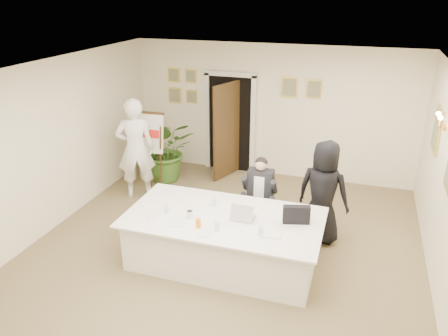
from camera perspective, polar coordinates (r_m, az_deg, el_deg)
floor at (r=6.81m, az=-0.69°, el=-11.75°), size 7.00×7.00×0.00m
ceiling at (r=5.71m, az=-0.82°, el=12.11°), size 6.00×7.00×0.02m
wall_back at (r=9.33m, az=6.22°, el=7.31°), size 6.00×0.10×2.80m
wall_left at (r=7.58m, az=-22.79°, el=1.99°), size 0.10×7.00×2.80m
doorway at (r=9.47m, az=0.65°, el=5.44°), size 1.14×0.86×2.20m
pictures_back_wall at (r=9.38m, az=1.44°, el=10.36°), size 3.40×0.06×0.80m
pictures_right_wall at (r=6.94m, az=26.70°, el=2.61°), size 0.06×2.20×0.80m
wall_sconce at (r=6.83m, az=26.63°, el=5.43°), size 0.20×0.30×0.24m
conference_table at (r=6.53m, az=-0.05°, el=-9.28°), size 2.84×1.51×0.78m
seated_man at (r=7.26m, az=4.67°, el=-3.47°), size 0.59×0.62×1.31m
flip_chart at (r=8.88m, az=-9.23°, el=1.84°), size 0.55×0.36×1.58m
standing_man at (r=8.47m, az=-11.48°, el=2.46°), size 0.86×0.75×1.97m
standing_woman at (r=7.05m, az=12.82°, el=-3.13°), size 0.92×0.70×1.69m
potted_palm at (r=9.26m, az=-7.51°, el=2.40°), size 1.50×1.40×1.35m
laptop at (r=6.23m, az=2.63°, el=-5.41°), size 0.35×0.37×0.28m
laptop_bag at (r=6.19m, az=9.43°, el=-6.03°), size 0.39×0.20×0.26m
paper_stack at (r=5.92m, az=6.18°, el=-8.60°), size 0.29×0.21×0.03m
plate_left at (r=6.41m, az=-9.11°, el=-6.18°), size 0.26×0.26×0.01m
plate_mid at (r=6.19m, az=-6.15°, el=-7.16°), size 0.24×0.24×0.01m
plate_near at (r=5.92m, az=-2.77°, el=-8.50°), size 0.23×0.23×0.01m
glass_a at (r=6.45m, az=-7.44°, el=-5.25°), size 0.07×0.07×0.14m
glass_b at (r=5.96m, az=-0.97°, el=-7.59°), size 0.08×0.08×0.14m
glass_c at (r=5.86m, az=4.77°, el=-8.20°), size 0.07×0.07×0.14m
glass_d at (r=6.59m, az=-1.35°, el=-4.45°), size 0.07×0.07×0.14m
oj_glass at (r=6.04m, az=-3.40°, el=-7.22°), size 0.08×0.08×0.13m
steel_jug at (r=6.29m, az=-4.49°, el=-6.05°), size 0.10×0.10×0.11m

